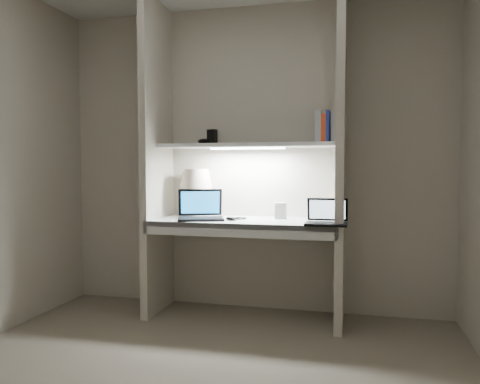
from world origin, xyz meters
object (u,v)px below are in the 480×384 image
(speaker, at_px, (280,211))
(laptop_main, at_px, (201,212))
(book_row, at_px, (331,128))
(table_lamp, at_px, (196,184))
(laptop_netbook, at_px, (327,219))

(speaker, bearing_deg, laptop_main, 178.01)
(book_row, bearing_deg, table_lamp, 178.60)
(table_lamp, distance_m, speaker, 0.74)
(laptop_netbook, bearing_deg, table_lamp, 163.58)
(laptop_netbook, relative_size, book_row, 1.19)
(laptop_main, bearing_deg, speaker, -3.63)
(laptop_netbook, xyz_separation_m, speaker, (-0.38, 0.30, 0.02))
(laptop_main, distance_m, laptop_netbook, 0.99)
(table_lamp, bearing_deg, laptop_netbook, -16.99)
(laptop_main, distance_m, speaker, 0.63)
(table_lamp, xyz_separation_m, book_row, (1.10, -0.03, 0.45))
(laptop_netbook, relative_size, speaker, 2.27)
(table_lamp, bearing_deg, book_row, -1.40)
(laptop_main, relative_size, laptop_netbook, 1.47)
(laptop_netbook, height_order, speaker, laptop_netbook)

